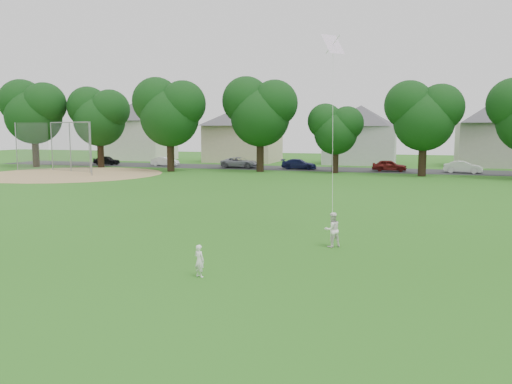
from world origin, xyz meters
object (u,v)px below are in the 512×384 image
(kite, at_px, (333,132))
(baseball_backstop, at_px, (66,147))
(toddler, at_px, (199,261))
(older_boy, at_px, (332,230))

(kite, xyz_separation_m, baseball_backstop, (-31.79, 25.07, -1.70))
(kite, relative_size, baseball_backstop, 0.63)
(toddler, xyz_separation_m, kite, (3.03, 5.71, 3.80))
(older_boy, distance_m, baseball_backstop, 41.09)
(older_boy, relative_size, kite, 0.18)
(older_boy, relative_size, baseball_backstop, 0.11)
(toddler, bearing_deg, older_boy, -100.82)
(toddler, relative_size, kite, 0.14)
(kite, bearing_deg, toddler, -117.95)
(older_boy, height_order, baseball_backstop, baseball_backstop)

